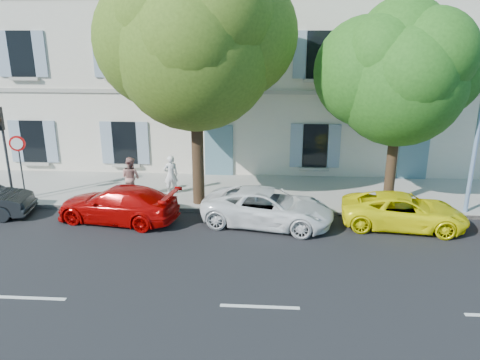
# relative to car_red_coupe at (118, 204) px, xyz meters

# --- Properties ---
(ground) EXTENTS (90.00, 90.00, 0.00)m
(ground) POSITION_rel_car_red_coupe_xyz_m (5.27, -1.23, -0.64)
(ground) COLOR black
(sidewalk) EXTENTS (36.00, 4.50, 0.15)m
(sidewalk) POSITION_rel_car_red_coupe_xyz_m (5.27, 3.22, -0.57)
(sidewalk) COLOR #A09E96
(sidewalk) RESTS_ON ground
(kerb) EXTENTS (36.00, 0.16, 0.16)m
(kerb) POSITION_rel_car_red_coupe_xyz_m (5.27, 1.05, -0.56)
(kerb) COLOR #9E998E
(kerb) RESTS_ON ground
(building) EXTENTS (28.00, 7.00, 12.00)m
(building) POSITION_rel_car_red_coupe_xyz_m (5.27, 8.97, 5.36)
(building) COLOR beige
(building) RESTS_ON ground
(car_red_coupe) EXTENTS (4.66, 2.54, 1.28)m
(car_red_coupe) POSITION_rel_car_red_coupe_xyz_m (0.00, 0.00, 0.00)
(car_red_coupe) COLOR #AA0504
(car_red_coupe) RESTS_ON ground
(car_white_coupe) EXTENTS (4.93, 2.96, 1.28)m
(car_white_coupe) POSITION_rel_car_red_coupe_xyz_m (5.40, 0.05, -0.00)
(car_white_coupe) COLOR white
(car_white_coupe) RESTS_ON ground
(car_yellow_supercar) EXTENTS (4.46, 2.43, 1.18)m
(car_yellow_supercar) POSITION_rel_car_red_coupe_xyz_m (10.14, 0.14, -0.05)
(car_yellow_supercar) COLOR #FFF30A
(car_yellow_supercar) RESTS_ON ground
(tree_left) EXTENTS (5.80, 5.80, 8.99)m
(tree_left) POSITION_rel_car_red_coupe_xyz_m (2.69, 1.66, 5.30)
(tree_left) COLOR #3A2819
(tree_left) RESTS_ON sidewalk
(tree_right) EXTENTS (4.78, 4.78, 7.37)m
(tree_right) POSITION_rel_car_red_coupe_xyz_m (10.06, 2.08, 4.24)
(tree_right) COLOR #3A2819
(tree_right) RESTS_ON sidewalk
(traffic_light) EXTENTS (0.31, 0.42, 3.73)m
(traffic_light) POSITION_rel_car_red_coupe_xyz_m (-4.76, 1.34, 2.21)
(traffic_light) COLOR #383A3D
(traffic_light) RESTS_ON sidewalk
(road_sign) EXTENTS (0.60, 0.17, 2.63)m
(road_sign) POSITION_rel_car_red_coupe_xyz_m (-4.23, 1.41, 1.41)
(road_sign) COLOR #383A3D
(road_sign) RESTS_ON sidewalk
(pedestrian_a) EXTENTS (0.70, 0.60, 1.62)m
(pedestrian_a) POSITION_rel_car_red_coupe_xyz_m (1.39, 2.64, 0.32)
(pedestrian_a) COLOR silver
(pedestrian_a) RESTS_ON sidewalk
(pedestrian_b) EXTENTS (1.01, 0.93, 1.68)m
(pedestrian_b) POSITION_rel_car_red_coupe_xyz_m (-0.11, 2.09, 0.35)
(pedestrian_b) COLOR #AD776E
(pedestrian_b) RESTS_ON sidewalk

